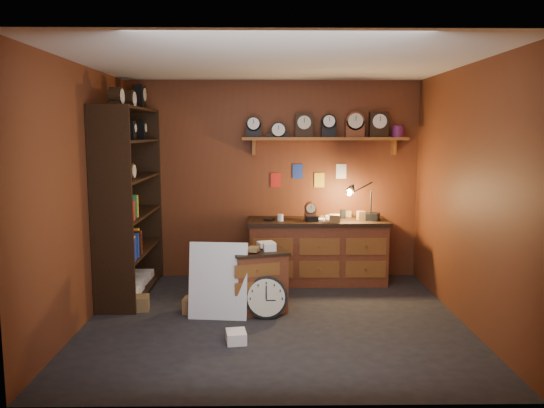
{
  "coord_description": "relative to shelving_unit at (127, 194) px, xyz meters",
  "views": [
    {
      "loc": [
        -0.1,
        -5.48,
        2.0
      ],
      "look_at": [
        -0.02,
        0.35,
        1.21
      ],
      "focal_mm": 35.0,
      "sensor_mm": 36.0,
      "label": 1
    }
  ],
  "objects": [
    {
      "name": "big_round_clock",
      "position": [
        1.7,
        -0.9,
        -1.03
      ],
      "size": [
        0.46,
        0.16,
        0.46
      ],
      "color": "black",
      "rests_on": "ground"
    },
    {
      "name": "room_shell",
      "position": [
        1.84,
        -0.87,
        0.47
      ],
      "size": [
        4.02,
        3.62,
        2.71
      ],
      "color": "brown",
      "rests_on": "ground"
    },
    {
      "name": "mini_fridge",
      "position": [
        1.66,
        0.41,
        -1.02
      ],
      "size": [
        0.55,
        0.56,
        0.46
      ],
      "rotation": [
        0.0,
        0.0,
        0.27
      ],
      "color": "silver",
      "rests_on": "ground"
    },
    {
      "name": "floor",
      "position": [
        1.79,
        -0.98,
        -1.25
      ],
      "size": [
        4.0,
        4.0,
        0.0
      ],
      "primitive_type": "plane",
      "color": "black",
      "rests_on": "ground"
    },
    {
      "name": "floor_box_a",
      "position": [
        0.24,
        -0.63,
        -1.17
      ],
      "size": [
        0.29,
        0.26,
        0.16
      ],
      "primitive_type": "cube",
      "rotation": [
        0.0,
        0.0,
        0.16
      ],
      "color": "brown",
      "rests_on": "ground"
    },
    {
      "name": "floor_box_c",
      "position": [
        0.89,
        -0.73,
        -1.17
      ],
      "size": [
        0.24,
        0.21,
        0.17
      ],
      "primitive_type": "cube",
      "rotation": [
        0.0,
        0.0,
        -0.08
      ],
      "color": "brown",
      "rests_on": "ground"
    },
    {
      "name": "shelving_unit",
      "position": [
        0.0,
        0.0,
        0.0
      ],
      "size": [
        0.47,
        1.6,
        2.58
      ],
      "color": "black",
      "rests_on": "ground"
    },
    {
      "name": "low_cabinet",
      "position": [
        1.61,
        -0.64,
        -0.87
      ],
      "size": [
        0.74,
        0.68,
        0.78
      ],
      "rotation": [
        0.0,
        0.0,
        0.31
      ],
      "color": "brown",
      "rests_on": "ground"
    },
    {
      "name": "floor_box_b",
      "position": [
        1.41,
        -1.58,
        -1.2
      ],
      "size": [
        0.22,
        0.25,
        0.11
      ],
      "primitive_type": "cube",
      "rotation": [
        0.0,
        0.0,
        0.15
      ],
      "color": "white",
      "rests_on": "ground"
    },
    {
      "name": "white_panel",
      "position": [
        1.18,
        -0.89,
        -1.25
      ],
      "size": [
        0.65,
        0.24,
        0.84
      ],
      "primitive_type": "cube",
      "rotation": [
        -0.17,
        0.0,
        -0.1
      ],
      "color": "silver",
      "rests_on": "ground"
    },
    {
      "name": "workbench",
      "position": [
        2.39,
        0.49,
        -0.78
      ],
      "size": [
        1.86,
        0.66,
        1.36
      ],
      "color": "brown",
      "rests_on": "ground"
    }
  ]
}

